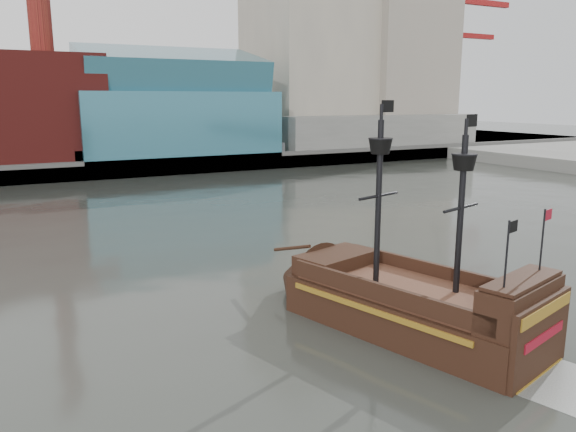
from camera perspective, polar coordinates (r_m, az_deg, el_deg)
ground at (r=26.08m, az=12.87°, el=-13.39°), size 400.00×400.00×0.00m
promenade_far at (r=111.29m, az=-19.55°, el=6.03°), size 220.00×60.00×2.00m
seawall at (r=82.31m, az=-16.53°, el=4.60°), size 220.00×1.00×2.60m
skyline at (r=105.27m, az=-16.90°, el=18.77°), size 149.00×45.00×62.00m
crane_a at (r=137.48m, az=16.28°, el=14.78°), size 22.50×4.00×32.25m
crane_b at (r=151.18m, az=16.22°, el=13.13°), size 19.10×4.00×26.25m
pirate_ship at (r=27.75m, az=12.81°, el=-9.42°), size 8.73×16.34×11.72m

